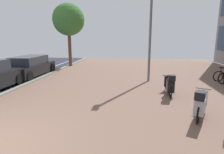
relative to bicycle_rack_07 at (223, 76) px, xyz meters
The scene contains 6 objects.
bicycle_rack_07 is the anchor object (origin of this frame).
scooter_near 4.94m from the bicycle_rack_07, 138.95° to the right, with size 0.52×1.71×1.04m.
scooter_mid 6.58m from the bicycle_rack_07, 119.32° to the right, with size 0.91×1.64×1.04m.
parked_car_far 12.34m from the bicycle_rack_07, behind, with size 1.89×4.24×1.35m.
lamp_post 5.47m from the bicycle_rack_07, behind, with size 0.20×0.52×6.30m.
street_tree 12.81m from the bicycle_rack_07, 155.57° to the left, with size 2.81×2.81×5.53m.
Camera 1 is at (3.51, -3.55, 2.58)m, focal length 30.33 mm.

